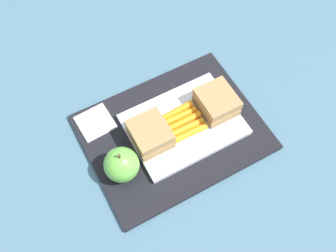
{
  "coord_description": "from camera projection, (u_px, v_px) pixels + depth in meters",
  "views": [
    {
      "loc": [
        0.19,
        0.33,
        0.73
      ],
      "look_at": [
        0.01,
        0.0,
        0.04
      ],
      "focal_mm": 41.63,
      "sensor_mm": 36.0,
      "label": 1
    }
  ],
  "objects": [
    {
      "name": "carrot_sticks_bundle",
      "position": [
        184.0,
        122.0,
        0.8
      ],
      "size": [
        0.08,
        0.07,
        0.02
      ],
      "color": "orange",
      "rests_on": "food_tray"
    },
    {
      "name": "paper_napkin",
      "position": [
        95.0,
        122.0,
        0.82
      ],
      "size": [
        0.07,
        0.07,
        0.0
      ],
      "primitive_type": "cube",
      "rotation": [
        0.0,
        0.0,
        0.06
      ],
      "color": "white",
      "rests_on": "lunchbag_mat"
    },
    {
      "name": "food_tray",
      "position": [
        184.0,
        124.0,
        0.81
      ],
      "size": [
        0.23,
        0.17,
        0.01
      ],
      "primitive_type": "cube",
      "color": "white",
      "rests_on": "lunchbag_mat"
    },
    {
      "name": "apple",
      "position": [
        122.0,
        165.0,
        0.74
      ],
      "size": [
        0.07,
        0.07,
        0.08
      ],
      "color": "#66B742",
      "rests_on": "lunchbag_mat"
    },
    {
      "name": "sandwich_half_right",
      "position": [
        150.0,
        134.0,
        0.77
      ],
      "size": [
        0.07,
        0.08,
        0.04
      ],
      "color": "#9E7A4C",
      "rests_on": "food_tray"
    },
    {
      "name": "lunchbag_mat",
      "position": [
        173.0,
        132.0,
        0.82
      ],
      "size": [
        0.36,
        0.28,
        0.01
      ],
      "primitive_type": "cube",
      "color": "black",
      "rests_on": "ground_plane"
    },
    {
      "name": "sandwich_half_left",
      "position": [
        217.0,
        102.0,
        0.81
      ],
      "size": [
        0.07,
        0.08,
        0.04
      ],
      "color": "#9E7A4C",
      "rests_on": "food_tray"
    },
    {
      "name": "ground_plane",
      "position": [
        173.0,
        133.0,
        0.82
      ],
      "size": [
        2.4,
        2.4,
        0.0
      ],
      "primitive_type": "plane",
      "color": "#42667A"
    }
  ]
}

